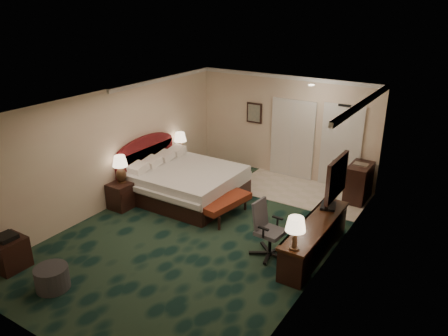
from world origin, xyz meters
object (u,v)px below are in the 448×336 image
Objects in this scene: nightstand_far at (182,165)px; lamp_far at (180,144)px; lamp_near at (121,169)px; desk_chair at (270,230)px; bed at (188,184)px; desk at (315,239)px; bed_bench at (226,208)px; tv at (330,188)px; minibar at (359,183)px; ottoman at (52,278)px; side_table at (9,253)px; nightstand_near at (122,195)px.

lamp_far reaches higher than nightstand_far.
lamp_near is 3.80m from desk_chair.
lamp_far reaches higher than bed.
nightstand_far is 0.25× the size of desk.
bed_bench is 2.34m from tv.
minibar is at bearing 30.67° from bed.
ottoman is 0.52× the size of desk_chair.
desk is 2.62× the size of minibar.
bed is 3.93× the size of side_table.
lamp_near is at bearing 112.55° from ottoman.
lamp_far is at bearing -167.38° from minibar.
bed_bench is at bearing -131.85° from minibar.
tv reaches higher than bed_bench.
nightstand_near is 1.04× the size of side_table.
side_table is 4.70m from desk_chair.
nightstand_far is 1.00× the size of side_table.
nightstand_near is at bearing -128.59° from bed.
desk is (4.43, 3.29, 0.05)m from side_table.
bed is 4.12× the size of ottoman.
nightstand_near is at bearing -74.67° from lamp_near.
bed_bench is at bearing 73.26° from ottoman.
side_table is at bearing -89.07° from lamp_far.
tv is at bearing 51.05° from ottoman.
nightstand_near is 0.47× the size of bed_bench.
tv reaches higher than nightstand_far.
nightstand_far is at bearing -167.35° from minibar.
bed_bench is 2.23× the size of side_table.
ottoman is at bearing -118.27° from minibar.
desk_chair reaches higher than bed_bench.
lamp_far is at bearing 152.64° from tv.
desk_chair reaches higher than side_table.
minibar reaches higher than desk.
minibar reaches higher than nightstand_near.
lamp_near is (-0.01, 0.05, 0.62)m from nightstand_near.
ottoman is at bearing -128.07° from desk_chair.
bed is 1.57m from nightstand_near.
desk is at bearing -89.74° from minibar.
minibar is at bearing 54.14° from side_table.
bed reaches higher than nightstand_near.
side_table is (0.08, -5.10, -0.61)m from lamp_far.
bed_bench is 3.27m from minibar.
nightstand_far and side_table have the same top height.
ottoman is (1.18, -5.10, -0.09)m from nightstand_far.
nightstand_far is 0.45× the size of bed_bench.
minibar is at bearing 12.65° from nightstand_far.
minibar is (0.68, 3.27, -0.09)m from desk_chair.
nightstand_far is 5.11m from side_table.
lamp_near is at bearing 105.33° from nightstand_near.
side_table is 0.25× the size of desk.
bed_bench is 2.34× the size of ottoman.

